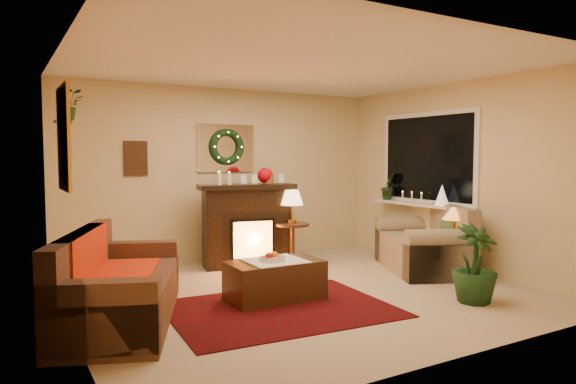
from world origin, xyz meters
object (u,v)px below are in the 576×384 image
loveseat (422,240)px  side_table_round (292,244)px  fireplace (246,228)px  sofa (122,277)px  end_table_square (451,256)px  coffee_table (275,281)px

loveseat → side_table_round: size_ratio=2.51×
fireplace → side_table_round: fireplace is taller
sofa → loveseat: bearing=25.2°
loveseat → end_table_square: size_ratio=2.85×
loveseat → coffee_table: loveseat is taller
loveseat → side_table_round: 1.82m
fireplace → coffee_table: fireplace is taller
sofa → coffee_table: bearing=19.8°
sofa → end_table_square: 4.15m
fireplace → end_table_square: (2.05, -1.92, -0.28)m
fireplace → loveseat: size_ratio=0.77×
fireplace → side_table_round: (0.56, -0.34, -0.23)m
side_table_round → end_table_square: 2.17m
loveseat → end_table_square: (0.04, -0.48, -0.15)m
fireplace → side_table_round: bearing=-20.2°
side_table_round → end_table_square: side_table_round is taller
end_table_square → coffee_table: 2.53m
sofa → side_table_round: (2.65, 1.32, -0.10)m
sofa → coffee_table: sofa is taller
sofa → loveseat: (4.10, 0.23, -0.01)m
coffee_table → loveseat: bearing=7.2°
sofa → loveseat: loveseat is taller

